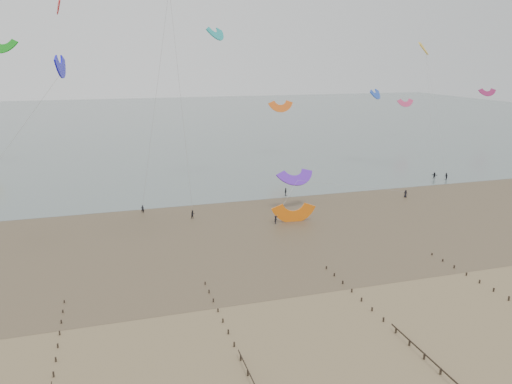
{
  "coord_description": "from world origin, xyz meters",
  "views": [
    {
      "loc": [
        -25.48,
        -49.51,
        29.74
      ],
      "look_at": [
        -1.9,
        28.0,
        8.0
      ],
      "focal_mm": 35.0,
      "sensor_mm": 36.0,
      "label": 1
    }
  ],
  "objects": [
    {
      "name": "grounded_kite",
      "position": [
        7.28,
        33.83,
        0.0
      ],
      "size": [
        7.45,
        6.05,
        3.85
      ],
      "primitive_type": null,
      "rotation": [
        1.54,
        0.0,
        -0.09
      ],
      "color": "orange",
      "rests_on": "ground"
    },
    {
      "name": "ground",
      "position": [
        0.0,
        0.0,
        0.0
      ],
      "size": [
        500.0,
        500.0,
        0.0
      ],
      "primitive_type": "plane",
      "color": "brown",
      "rests_on": "ground"
    },
    {
      "name": "kitesurfers",
      "position": [
        24.29,
        47.58,
        0.85
      ],
      "size": [
        110.12,
        23.5,
        1.79
      ],
      "color": "black",
      "rests_on": "ground"
    },
    {
      "name": "kitesurfer_lead",
      "position": [
        -19.49,
        47.59,
        0.84
      ],
      "size": [
        0.62,
        0.42,
        1.67
      ],
      "primitive_type": "imported",
      "rotation": [
        0.0,
        0.0,
        3.11
      ],
      "color": "black",
      "rests_on": "ground"
    },
    {
      "name": "sea_and_shore",
      "position": [
        -4.08,
        34.4,
        0.01
      ],
      "size": [
        500.0,
        665.0,
        0.03
      ],
      "color": "#475654",
      "rests_on": "ground"
    },
    {
      "name": "kites_airborne",
      "position": [
        -16.58,
        87.53,
        23.04
      ],
      "size": [
        246.71,
        114.14,
        45.8
      ],
      "color": "#951E53",
      "rests_on": "ground"
    }
  ]
}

